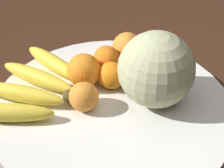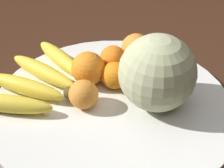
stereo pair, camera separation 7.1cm
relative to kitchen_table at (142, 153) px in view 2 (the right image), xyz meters
name	(u,v)px [view 2 (the right image)]	position (x,y,z in m)	size (l,w,h in m)	color
kitchen_table	(142,153)	(0.00, 0.00, 0.00)	(1.70, 0.93, 0.74)	#3D2316
fruit_bowl	(112,107)	(0.05, 0.05, 0.10)	(0.48, 0.48, 0.02)	white
melon	(157,73)	(0.03, -0.03, 0.18)	(0.15, 0.15, 0.15)	#B2B789
banana_bunch	(36,80)	(0.15, 0.18, 0.12)	(0.26, 0.26, 0.04)	#473819
orange_front_left	(113,59)	(0.16, 0.01, 0.13)	(0.06, 0.06, 0.06)	orange
orange_front_right	(136,48)	(0.18, -0.05, 0.14)	(0.07, 0.07, 0.07)	orange
orange_mid_center	(115,75)	(0.10, 0.03, 0.13)	(0.06, 0.06, 0.06)	orange
orange_back_left	(88,69)	(0.13, 0.08, 0.14)	(0.07, 0.07, 0.07)	orange
orange_back_right	(84,94)	(0.06, 0.10, 0.13)	(0.06, 0.06, 0.06)	orange
produce_tag	(81,69)	(0.18, 0.08, 0.10)	(0.10, 0.09, 0.00)	white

